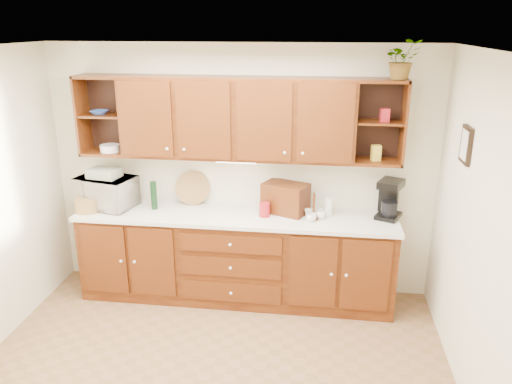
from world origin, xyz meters
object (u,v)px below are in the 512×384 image
(bread_box, at_px, (286,198))
(coffee_maker, at_px, (389,199))
(potted_plant, at_px, (402,59))
(microwave, at_px, (106,192))

(bread_box, xyz_separation_m, coffee_maker, (1.03, 0.01, 0.03))
(coffee_maker, relative_size, potted_plant, 1.10)
(microwave, height_order, bread_box, microwave)
(microwave, bearing_deg, bread_box, 16.20)
(microwave, height_order, coffee_maker, coffee_maker)
(microwave, relative_size, potted_plant, 1.64)
(bread_box, height_order, potted_plant, potted_plant)
(microwave, xyz_separation_m, coffee_maker, (2.90, 0.09, 0.03))
(potted_plant, bearing_deg, bread_box, 177.12)
(microwave, bearing_deg, potted_plant, 14.31)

